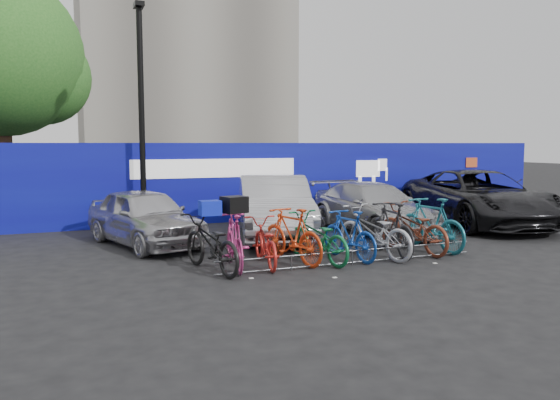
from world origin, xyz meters
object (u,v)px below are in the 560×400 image
bike_rack (352,257)px  bike_1 (234,241)px  car_1 (274,207)px  bike_8 (412,228)px  bike_0 (210,244)px  bike_3 (292,235)px  bike_7 (392,229)px  bike_2 (265,242)px  bike_6 (374,232)px  bike_9 (431,224)px  lamppost (141,111)px  car_3 (478,198)px  tree (8,60)px  car_0 (145,217)px  car_2 (373,208)px  bike_4 (317,238)px  bike_5 (349,235)px

bike_rack → bike_1: 2.35m
car_1 → bike_8: (2.12, -2.93, -0.24)m
car_1 → bike_1: size_ratio=2.64×
bike_0 → bike_3: (1.69, 0.10, 0.03)m
bike_0 → bike_1: (0.48, 0.05, 0.01)m
bike_7 → bike_8: (0.59, 0.10, -0.04)m
bike_2 → bike_6: 2.40m
bike_9 → bike_2: bearing=-6.3°
lamppost → bike_0: size_ratio=3.02×
bike_6 → bike_9: size_ratio=1.03×
bike_8 → car_3: bearing=-155.4°
tree → car_0: 8.90m
bike_8 → car_2: bearing=-112.4°
car_1 → bike_6: (1.06, -3.07, -0.24)m
bike_0 → bike_2: (1.10, 0.07, -0.06)m
lamppost → bike_8: bearing=-47.1°
bike_8 → bike_4: bearing=-5.1°
bike_2 → bike_9: bike_9 is taller
tree → bike_1: size_ratio=4.34×
bike_6 → bike_rack: bearing=16.2°
car_1 → bike_8: size_ratio=2.30×
bike_1 → bike_2: size_ratio=1.01×
car_0 → car_1: car_1 is taller
car_3 → bike_8: bearing=-135.6°
car_3 → bike_7: car_3 is taller
bike_8 → bike_6: bearing=-0.7°
tree → bike_9: size_ratio=3.90×
lamppost → bike_9: size_ratio=3.06×
bike_7 → bike_rack: bearing=28.3°
bike_4 → bike_0: bearing=-12.2°
bike_4 → bike_9: bike_9 is taller
bike_1 → bike_5: 2.43m
bike_rack → bike_3: 1.26m
bike_1 → bike_7: size_ratio=0.93×
bike_0 → car_0: bearing=-89.6°
tree → bike_1: (4.52, -10.14, -4.53)m
tree → car_2: tree is taller
bike_1 → bike_9: 4.59m
tree → bike_2: (5.13, -10.12, -4.60)m
lamppost → bike_3: bearing=-68.4°
bike_2 → bike_8: size_ratio=0.86×
car_3 → bike_5: 6.53m
car_3 → bike_7: 5.58m
bike_7 → bike_9: size_ratio=0.97×
bike_rack → bike_4: 0.79m
bike_4 → bike_8: size_ratio=0.92×
car_0 → bike_2: 3.63m
bike_9 → bike_3: bearing=-6.7°
bike_rack → car_3: (6.03, 3.32, 0.64)m
car_1 → bike_8: car_1 is taller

